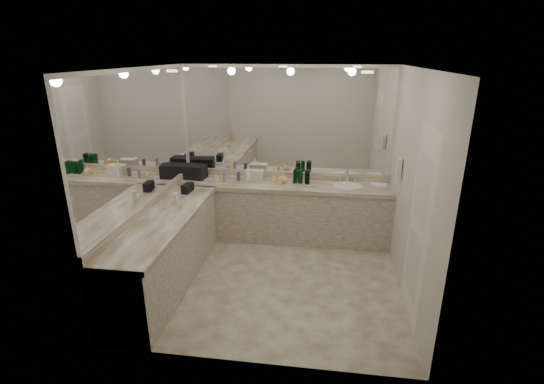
# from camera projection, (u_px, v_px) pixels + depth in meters

# --- Properties ---
(floor) EXTENTS (3.20, 3.20, 0.00)m
(floor) POSITION_uv_depth(u_px,v_px,m) (273.00, 277.00, 5.11)
(floor) COLOR beige
(floor) RESTS_ON ground
(ceiling) EXTENTS (3.20, 3.20, 0.00)m
(ceiling) POSITION_uv_depth(u_px,v_px,m) (273.00, 68.00, 4.24)
(ceiling) COLOR white
(ceiling) RESTS_ON floor
(wall_back) EXTENTS (3.20, 0.02, 2.60)m
(wall_back) POSITION_uv_depth(u_px,v_px,m) (286.00, 153.00, 6.08)
(wall_back) COLOR beige
(wall_back) RESTS_ON floor
(wall_left) EXTENTS (0.02, 3.00, 2.60)m
(wall_left) POSITION_uv_depth(u_px,v_px,m) (146.00, 177.00, 4.88)
(wall_left) COLOR beige
(wall_left) RESTS_ON floor
(wall_right) EXTENTS (0.02, 3.00, 2.60)m
(wall_right) POSITION_uv_depth(u_px,v_px,m) (413.00, 188.00, 4.47)
(wall_right) COLOR beige
(wall_right) RESTS_ON floor
(vanity_back_base) EXTENTS (3.20, 0.60, 0.84)m
(vanity_back_base) POSITION_uv_depth(u_px,v_px,m) (284.00, 213.00, 6.09)
(vanity_back_base) COLOR beige
(vanity_back_base) RESTS_ON floor
(vanity_back_top) EXTENTS (3.20, 0.64, 0.06)m
(vanity_back_top) POSITION_uv_depth(u_px,v_px,m) (284.00, 185.00, 5.93)
(vanity_back_top) COLOR beige
(vanity_back_top) RESTS_ON vanity_back_base
(vanity_left_base) EXTENTS (0.60, 2.40, 0.84)m
(vanity_left_base) POSITION_uv_depth(u_px,v_px,m) (166.00, 253.00, 4.86)
(vanity_left_base) COLOR beige
(vanity_left_base) RESTS_ON floor
(vanity_left_top) EXTENTS (0.64, 2.42, 0.06)m
(vanity_left_top) POSITION_uv_depth(u_px,v_px,m) (163.00, 220.00, 4.71)
(vanity_left_top) COLOR beige
(vanity_left_top) RESTS_ON vanity_left_base
(backsplash_back) EXTENTS (3.20, 0.04, 0.10)m
(backsplash_back) POSITION_uv_depth(u_px,v_px,m) (286.00, 175.00, 6.17)
(backsplash_back) COLOR beige
(backsplash_back) RESTS_ON vanity_back_top
(backsplash_left) EXTENTS (0.04, 3.00, 0.10)m
(backsplash_left) POSITION_uv_depth(u_px,v_px,m) (150.00, 203.00, 5.00)
(backsplash_left) COLOR beige
(backsplash_left) RESTS_ON vanity_left_top
(mirror_back) EXTENTS (3.12, 0.01, 1.55)m
(mirror_back) POSITION_uv_depth(u_px,v_px,m) (287.00, 122.00, 5.91)
(mirror_back) COLOR white
(mirror_back) RESTS_ON wall_back
(mirror_left) EXTENTS (0.01, 2.92, 1.55)m
(mirror_left) POSITION_uv_depth(u_px,v_px,m) (142.00, 139.00, 4.72)
(mirror_left) COLOR white
(mirror_left) RESTS_ON wall_left
(sink) EXTENTS (0.44, 0.44, 0.03)m
(sink) POSITION_uv_depth(u_px,v_px,m) (348.00, 186.00, 5.81)
(sink) COLOR white
(sink) RESTS_ON vanity_back_top
(faucet) EXTENTS (0.24, 0.16, 0.14)m
(faucet) POSITION_uv_depth(u_px,v_px,m) (347.00, 177.00, 5.98)
(faucet) COLOR silver
(faucet) RESTS_ON vanity_back_top
(wall_phone) EXTENTS (0.06, 0.10, 0.24)m
(wall_phone) POSITION_uv_depth(u_px,v_px,m) (399.00, 167.00, 5.11)
(wall_phone) COLOR white
(wall_phone) RESTS_ON wall_right
(door) EXTENTS (0.02, 0.82, 2.10)m
(door) POSITION_uv_depth(u_px,v_px,m) (418.00, 227.00, 4.09)
(door) COLOR white
(door) RESTS_ON wall_right
(black_toiletry_bag) EXTENTS (0.41, 0.28, 0.22)m
(black_toiletry_bag) POSITION_uv_depth(u_px,v_px,m) (193.00, 171.00, 6.13)
(black_toiletry_bag) COLOR black
(black_toiletry_bag) RESTS_ON vanity_back_top
(black_bag_spill) EXTENTS (0.13, 0.23, 0.12)m
(black_bag_spill) POSITION_uv_depth(u_px,v_px,m) (188.00, 188.00, 5.53)
(black_bag_spill) COLOR black
(black_bag_spill) RESTS_ON vanity_left_top
(cream_cosmetic_case) EXTENTS (0.29, 0.19, 0.16)m
(cream_cosmetic_case) POSITION_uv_depth(u_px,v_px,m) (255.00, 175.00, 6.05)
(cream_cosmetic_case) COLOR beige
(cream_cosmetic_case) RESTS_ON vanity_back_top
(hand_towel) EXTENTS (0.24, 0.17, 0.04)m
(hand_towel) POSITION_uv_depth(u_px,v_px,m) (379.00, 185.00, 5.77)
(hand_towel) COLOR white
(hand_towel) RESTS_ON vanity_back_top
(lotion_left) EXTENTS (0.06, 0.06, 0.14)m
(lotion_left) POSITION_uv_depth(u_px,v_px,m) (176.00, 198.00, 5.11)
(lotion_left) COLOR white
(lotion_left) RESTS_ON vanity_left_top
(soap_bottle_a) EXTENTS (0.09, 0.09, 0.22)m
(soap_bottle_a) POSITION_uv_depth(u_px,v_px,m) (248.00, 175.00, 5.96)
(soap_bottle_a) COLOR white
(soap_bottle_a) RESTS_ON vanity_back_top
(soap_bottle_b) EXTENTS (0.09, 0.09, 0.17)m
(soap_bottle_b) POSITION_uv_depth(u_px,v_px,m) (251.00, 176.00, 5.98)
(soap_bottle_b) COLOR silver
(soap_bottle_b) RESTS_ON vanity_back_top
(soap_bottle_c) EXTENTS (0.16, 0.16, 0.16)m
(soap_bottle_c) POSITION_uv_depth(u_px,v_px,m) (283.00, 178.00, 5.90)
(soap_bottle_c) COLOR #E6C077
(soap_bottle_c) RESTS_ON vanity_back_top
(green_bottle_0) EXTENTS (0.07, 0.07, 0.21)m
(green_bottle_0) POSITION_uv_depth(u_px,v_px,m) (295.00, 176.00, 5.91)
(green_bottle_0) COLOR #0B4620
(green_bottle_0) RESTS_ON vanity_back_top
(green_bottle_1) EXTENTS (0.07, 0.07, 0.21)m
(green_bottle_1) POSITION_uv_depth(u_px,v_px,m) (307.00, 176.00, 5.91)
(green_bottle_1) COLOR #0B4620
(green_bottle_1) RESTS_ON vanity_back_top
(green_bottle_2) EXTENTS (0.07, 0.07, 0.21)m
(green_bottle_2) POSITION_uv_depth(u_px,v_px,m) (307.00, 177.00, 5.85)
(green_bottle_2) COLOR #0B4620
(green_bottle_2) RESTS_ON vanity_back_top
(green_bottle_3) EXTENTS (0.07, 0.07, 0.21)m
(green_bottle_3) POSITION_uv_depth(u_px,v_px,m) (297.00, 174.00, 6.00)
(green_bottle_3) COLOR #0B4620
(green_bottle_3) RESTS_ON vanity_back_top
(green_bottle_4) EXTENTS (0.07, 0.07, 0.21)m
(green_bottle_4) POSITION_uv_depth(u_px,v_px,m) (301.00, 176.00, 5.90)
(green_bottle_4) COLOR #0B4620
(green_bottle_4) RESTS_ON vanity_back_top
(amenity_bottle_0) EXTENTS (0.05, 0.05, 0.09)m
(amenity_bottle_0) POSITION_uv_depth(u_px,v_px,m) (222.00, 178.00, 6.04)
(amenity_bottle_0) COLOR #F2D84C
(amenity_bottle_0) RESTS_ON vanity_back_top
(amenity_bottle_1) EXTENTS (0.04, 0.04, 0.08)m
(amenity_bottle_1) POSITION_uv_depth(u_px,v_px,m) (254.00, 177.00, 6.10)
(amenity_bottle_1) COLOR silver
(amenity_bottle_1) RESTS_ON vanity_back_top
(amenity_bottle_2) EXTENTS (0.06, 0.06, 0.14)m
(amenity_bottle_2) POSITION_uv_depth(u_px,v_px,m) (238.00, 177.00, 6.02)
(amenity_bottle_2) COLOR #3F3F4C
(amenity_bottle_2) RESTS_ON vanity_back_top
(amenity_bottle_3) EXTENTS (0.05, 0.05, 0.07)m
(amenity_bottle_3) POSITION_uv_depth(u_px,v_px,m) (216.00, 179.00, 6.01)
(amenity_bottle_3) COLOR silver
(amenity_bottle_3) RESTS_ON vanity_back_top
(amenity_bottle_4) EXTENTS (0.06, 0.06, 0.11)m
(amenity_bottle_4) POSITION_uv_depth(u_px,v_px,m) (280.00, 181.00, 5.85)
(amenity_bottle_4) COLOR #E0B28C
(amenity_bottle_4) RESTS_ON vanity_back_top
(amenity_bottle_5) EXTENTS (0.05, 0.05, 0.14)m
(amenity_bottle_5) POSITION_uv_depth(u_px,v_px,m) (225.00, 177.00, 5.97)
(amenity_bottle_5) COLOR #9966B2
(amenity_bottle_5) RESTS_ON vanity_back_top
(amenity_bottle_6) EXTENTS (0.05, 0.05, 0.11)m
(amenity_bottle_6) POSITION_uv_depth(u_px,v_px,m) (274.00, 180.00, 5.92)
(amenity_bottle_6) COLOR #F2D84C
(amenity_bottle_6) RESTS_ON vanity_back_top
(amenity_bottle_7) EXTENTS (0.04, 0.04, 0.09)m
(amenity_bottle_7) POSITION_uv_depth(u_px,v_px,m) (216.00, 178.00, 6.02)
(amenity_bottle_7) COLOR white
(amenity_bottle_7) RESTS_ON vanity_back_top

